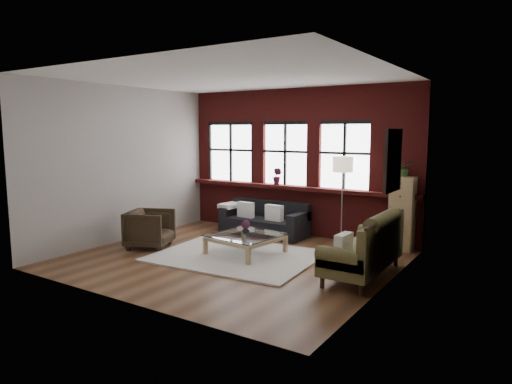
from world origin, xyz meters
The scene contains 26 objects.
floor centered at (0.00, 0.00, 0.00)m, with size 5.50×5.50×0.00m, color #55341F.
ceiling centered at (0.00, 0.00, 3.20)m, with size 5.50×5.50×0.00m, color white.
wall_back centered at (0.00, 2.50, 1.60)m, with size 5.50×5.50×0.00m, color #A6A09A.
wall_front centered at (0.00, -2.50, 1.60)m, with size 5.50×5.50×0.00m, color #A6A09A.
wall_left centered at (-2.75, 0.00, 1.60)m, with size 5.00×5.00×0.00m, color #A6A09A.
wall_right centered at (2.75, 0.00, 1.60)m, with size 5.00×5.00×0.00m, color #A6A09A.
brick_backwall centered at (0.00, 2.44, 1.60)m, with size 5.50×0.12×3.20m, color maroon, non-canonical shape.
sill_ledge centered at (0.00, 2.35, 1.04)m, with size 5.50×0.30×0.08m, color maroon.
window_left centered at (-1.80, 2.45, 1.75)m, with size 1.38×0.10×1.50m, color black, non-canonical shape.
window_mid centered at (-0.30, 2.45, 1.75)m, with size 1.38×0.10×1.50m, color black, non-canonical shape.
window_right centered at (1.10, 2.45, 1.75)m, with size 1.38×0.10×1.50m, color black, non-canonical shape.
wall_poster centered at (2.72, 0.30, 1.85)m, with size 0.05×0.74×0.94m, color black, non-canonical shape.
shag_rug centered at (-0.02, 0.12, 0.02)m, with size 2.85×2.24×0.03m, color beige.
dark_sofa centered at (-0.53, 1.90, 0.35)m, with size 1.93×0.78×0.70m, color black, non-canonical shape.
pillow_a centered at (-0.95, 1.80, 0.54)m, with size 0.40×0.14×0.34m, color white.
pillow_b centered at (-0.21, 1.80, 0.54)m, with size 0.40×0.14×0.34m, color white.
vintage_settee centered at (2.30, 0.29, 0.52)m, with size 0.86×1.94×1.03m, color brown, non-canonical shape.
pillow_settee centered at (2.22, -0.31, 0.62)m, with size 0.14×0.38×0.34m, color white.
armchair centered at (-1.86, -0.23, 0.37)m, with size 0.79×0.82×0.74m, color black.
coffee_table centered at (0.03, 0.35, 0.19)m, with size 1.18×1.18×0.39m, color tan, non-canonical shape.
vase centered at (0.03, 0.35, 0.46)m, with size 0.14×0.14×0.15m, color #B2B2B2.
flowers centered at (0.03, 0.35, 0.56)m, with size 0.16×0.16×0.16m, color #4E1A33.
drawer_chest centered at (2.38, 2.25, 0.71)m, with size 0.44×0.44×1.43m, color tan.
potted_plant_top centered at (2.38, 2.25, 1.58)m, with size 0.27×0.24×0.30m, color #2D5923.
floor_lamp centered at (1.23, 2.02, 0.96)m, with size 0.40×0.40×1.93m, color #A5A5A8, non-canonical shape.
sill_plant centered at (-0.44, 2.32, 1.27)m, with size 0.21×0.17×0.39m, color #4E1A33.
Camera 1 is at (4.68, -6.49, 2.29)m, focal length 32.00 mm.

